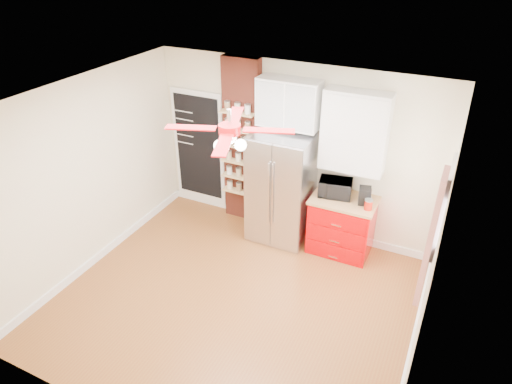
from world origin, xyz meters
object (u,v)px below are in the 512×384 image
at_px(ceiling_fan, 230,130).
at_px(canister_left, 368,205).
at_px(toaster_oven, 335,188).
at_px(pantry_jar_oats, 228,139).
at_px(fridge, 281,188).
at_px(coffee_maker, 365,196).
at_px(red_cabinet, 341,225).

bearing_deg(ceiling_fan, canister_left, 50.31).
bearing_deg(toaster_oven, pantry_jar_oats, 167.21).
distance_m(fridge, toaster_oven, 0.83).
relative_size(ceiling_fan, coffee_maker, 5.61).
relative_size(ceiling_fan, canister_left, 10.04).
xyz_separation_m(red_cabinet, coffee_maker, (0.28, 0.01, 0.57)).
bearing_deg(canister_left, pantry_jar_oats, 174.54).
bearing_deg(coffee_maker, canister_left, -69.79).
distance_m(ceiling_fan, canister_left, 2.49).
relative_size(red_cabinet, coffee_maker, 3.76).
height_order(toaster_oven, canister_left, toaster_oven).
bearing_deg(pantry_jar_oats, canister_left, -5.46).
relative_size(red_cabinet, ceiling_fan, 0.67).
distance_m(coffee_maker, pantry_jar_oats, 2.27).
distance_m(fridge, pantry_jar_oats, 1.14).
bearing_deg(ceiling_fan, toaster_oven, 66.15).
height_order(red_cabinet, toaster_oven, toaster_oven).
height_order(red_cabinet, ceiling_fan, ceiling_fan).
bearing_deg(coffee_maker, red_cabinet, 167.72).
relative_size(fridge, red_cabinet, 1.86).
xyz_separation_m(fridge, canister_left, (1.34, -0.08, 0.09)).
distance_m(coffee_maker, canister_left, 0.17).
bearing_deg(canister_left, toaster_oven, 162.72).
xyz_separation_m(red_cabinet, canister_left, (0.37, -0.13, 0.52)).
distance_m(fridge, red_cabinet, 1.06).
bearing_deg(fridge, canister_left, -3.24).
relative_size(red_cabinet, pantry_jar_oats, 7.62).
bearing_deg(red_cabinet, ceiling_fan, -118.71).
distance_m(red_cabinet, pantry_jar_oats, 2.19).
xyz_separation_m(fridge, red_cabinet, (0.97, 0.05, -0.42)).
bearing_deg(pantry_jar_oats, ceiling_fan, -59.84).
bearing_deg(coffee_maker, toaster_oven, 161.92).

